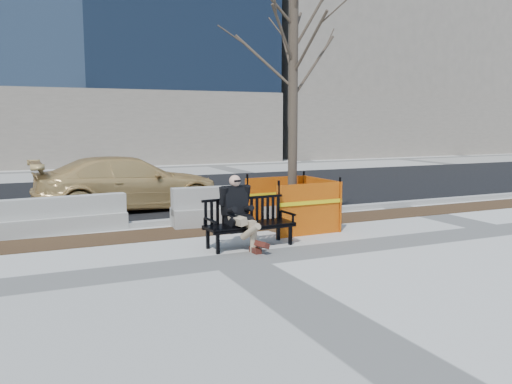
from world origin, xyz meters
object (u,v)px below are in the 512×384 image
Objects in this scene: bench at (250,247)px; tree_fence at (292,229)px; sedan at (130,210)px; jersey_barrier_right at (239,223)px; seated_man at (237,248)px; jersey_barrier_left at (61,233)px.

bench is 1.92m from tree_fence.
sedan is 1.58× the size of jersey_barrier_right.
seated_man is at bearing -170.23° from sedan.
sedan is 3.55m from jersey_barrier_right.
bench is at bearing -167.81° from sedan.
jersey_barrier_right is (1.94, -2.98, 0.00)m from sedan.
sedan is at bearing 97.07° from seated_man.
bench is 0.35× the size of sedan.
tree_fence is at bearing -23.18° from jersey_barrier_left.
bench is 5.35m from sedan.
tree_fence reaches higher than jersey_barrier_left.
jersey_barrier_right is (0.94, 2.20, 0.00)m from seated_man.
jersey_barrier_left is at bearing 132.77° from seated_man.
seated_man is 0.23× the size of tree_fence.
bench is 0.56× the size of jersey_barrier_right.
tree_fence is 2.16× the size of jersey_barrier_left.
seated_man is at bearing 168.56° from bench.
tree_fence is 4.89m from sedan.
seated_man is 4.01m from jersey_barrier_left.
tree_fence is at bearing -146.82° from sedan.
jersey_barrier_right is at bearing 63.01° from seated_man.
bench is 1.27× the size of seated_man.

